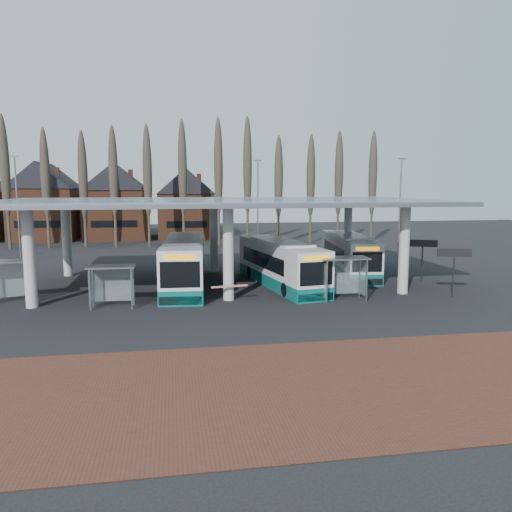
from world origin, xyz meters
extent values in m
plane|color=black|center=(0.00, 0.00, 0.00)|extent=(140.00, 140.00, 0.00)
cube|color=#582E23|center=(0.00, -12.00, 0.01)|extent=(70.00, 10.00, 0.03)
cylinder|color=silver|center=(-12.00, 2.50, 3.00)|extent=(0.70, 0.70, 6.00)
cylinder|color=silver|center=(-12.00, 13.50, 3.00)|extent=(0.70, 0.70, 6.00)
cylinder|color=silver|center=(0.00, 2.50, 3.00)|extent=(0.70, 0.70, 6.00)
cylinder|color=silver|center=(0.00, 13.50, 3.00)|extent=(0.70, 0.70, 6.00)
cylinder|color=silver|center=(12.00, 2.50, 3.00)|extent=(0.70, 0.70, 6.00)
cylinder|color=silver|center=(12.00, 13.50, 3.00)|extent=(0.70, 0.70, 6.00)
cube|color=gray|center=(0.00, 8.00, 6.25)|extent=(32.00, 16.00, 0.12)
cube|color=silver|center=(0.00, 8.00, 6.32)|extent=(31.50, 15.50, 0.04)
cone|color=#473D33|center=(-22.00, 33.00, 7.25)|extent=(0.36, 0.36, 14.50)
ellipsoid|color=#473D33|center=(-22.00, 33.00, 8.99)|extent=(1.10, 1.10, 11.02)
cone|color=#473D33|center=(-18.00, 33.00, 7.25)|extent=(0.36, 0.36, 14.50)
ellipsoid|color=#473D33|center=(-18.00, 33.00, 8.99)|extent=(1.10, 1.10, 11.02)
cone|color=#473D33|center=(-14.00, 33.00, 7.25)|extent=(0.36, 0.36, 14.50)
ellipsoid|color=#473D33|center=(-14.00, 33.00, 8.99)|extent=(1.10, 1.10, 11.02)
cone|color=#473D33|center=(-10.00, 33.00, 7.25)|extent=(0.36, 0.36, 14.50)
ellipsoid|color=#473D33|center=(-10.00, 33.00, 8.99)|extent=(1.10, 1.10, 11.02)
cone|color=#473D33|center=(-6.00, 33.00, 7.25)|extent=(0.36, 0.36, 14.50)
ellipsoid|color=#473D33|center=(-6.00, 33.00, 8.99)|extent=(1.10, 1.10, 11.02)
cone|color=#473D33|center=(-2.00, 33.00, 7.25)|extent=(0.36, 0.36, 14.50)
ellipsoid|color=#473D33|center=(-2.00, 33.00, 8.99)|extent=(1.10, 1.10, 11.02)
cone|color=#473D33|center=(2.00, 33.00, 7.25)|extent=(0.36, 0.36, 14.50)
ellipsoid|color=#473D33|center=(2.00, 33.00, 8.99)|extent=(1.10, 1.10, 11.02)
cone|color=#473D33|center=(6.00, 33.00, 7.25)|extent=(0.36, 0.36, 14.50)
ellipsoid|color=#473D33|center=(6.00, 33.00, 8.99)|extent=(1.10, 1.10, 11.02)
cone|color=#473D33|center=(10.00, 33.00, 7.25)|extent=(0.36, 0.36, 14.50)
ellipsoid|color=#473D33|center=(10.00, 33.00, 8.99)|extent=(1.10, 1.10, 11.02)
cone|color=#473D33|center=(14.00, 33.00, 7.25)|extent=(0.36, 0.36, 14.50)
ellipsoid|color=#473D33|center=(14.00, 33.00, 8.99)|extent=(1.10, 1.10, 11.02)
cone|color=#473D33|center=(18.00, 33.00, 7.25)|extent=(0.36, 0.36, 14.50)
ellipsoid|color=#473D33|center=(18.00, 33.00, 8.99)|extent=(1.10, 1.10, 11.02)
cone|color=#473D33|center=(22.00, 33.00, 7.25)|extent=(0.36, 0.36, 14.50)
ellipsoid|color=#473D33|center=(22.00, 33.00, 8.99)|extent=(1.10, 1.10, 11.02)
cube|color=brown|center=(-20.50, 44.00, 3.50)|extent=(8.00, 10.00, 7.00)
pyramid|color=black|center=(-20.50, 44.00, 10.50)|extent=(8.30, 10.30, 3.50)
cube|color=brown|center=(-11.00, 44.00, 3.50)|extent=(8.00, 10.00, 7.00)
pyramid|color=black|center=(-11.00, 44.00, 10.50)|extent=(8.30, 10.30, 3.50)
cube|color=brown|center=(-1.50, 44.00, 3.50)|extent=(8.00, 10.00, 7.00)
pyramid|color=black|center=(-1.50, 44.00, 10.50)|extent=(8.30, 10.30, 3.50)
cylinder|color=slate|center=(-18.00, 22.00, 5.00)|extent=(0.16, 0.16, 10.00)
cube|color=slate|center=(-18.00, 22.00, 10.10)|extent=(0.80, 0.15, 0.15)
cylinder|color=slate|center=(6.00, 26.00, 5.00)|extent=(0.16, 0.16, 10.00)
cube|color=slate|center=(6.00, 26.00, 10.10)|extent=(0.80, 0.15, 0.15)
cylinder|color=slate|center=(20.00, 20.00, 5.00)|extent=(0.16, 0.16, 10.00)
cube|color=slate|center=(20.00, 20.00, 10.10)|extent=(0.80, 0.15, 0.15)
cube|color=white|center=(-2.67, 7.53, 1.93)|extent=(3.60, 13.04, 3.01)
cube|color=#0C5C57|center=(-2.67, 7.53, 0.48)|extent=(3.62, 13.07, 0.97)
cube|color=white|center=(-2.67, 7.53, 3.49)|extent=(2.98, 7.88, 0.19)
cube|color=black|center=(-2.64, 8.07, 2.04)|extent=(3.40, 9.45, 1.18)
cube|color=black|center=(-3.10, 1.12, 1.99)|extent=(2.41, 0.23, 1.61)
cube|color=black|center=(-2.24, 13.94, 2.04)|extent=(2.33, 0.22, 1.29)
cube|color=orange|center=(-3.10, 1.12, 3.06)|extent=(1.92, 0.18, 0.32)
cube|color=black|center=(-3.10, 1.13, 0.38)|extent=(2.60, 0.26, 0.54)
cylinder|color=black|center=(-4.18, 3.54, 0.52)|extent=(0.37, 1.05, 1.03)
cylinder|color=black|center=(-1.71, 3.37, 0.52)|extent=(0.37, 1.05, 1.03)
cylinder|color=black|center=(-3.66, 11.36, 0.52)|extent=(0.37, 1.05, 1.03)
cylinder|color=black|center=(-1.18, 11.20, 0.52)|extent=(0.37, 1.05, 1.03)
cube|color=white|center=(4.34, 6.70, 1.80)|extent=(4.52, 12.29, 2.81)
cube|color=#0C5C57|center=(4.34, 6.70, 0.45)|extent=(4.54, 12.31, 0.90)
cube|color=white|center=(4.34, 6.70, 3.26)|extent=(3.47, 7.50, 0.18)
cube|color=black|center=(4.25, 7.20, 1.90)|extent=(4.00, 8.97, 1.10)
cube|color=black|center=(5.33, 0.79, 1.85)|extent=(2.23, 0.43, 1.50)
cube|color=black|center=(3.34, 12.61, 1.90)|extent=(2.15, 0.42, 1.20)
cube|color=orange|center=(5.33, 0.79, 2.86)|extent=(1.77, 0.35, 0.30)
cube|color=black|center=(5.33, 0.80, 0.35)|extent=(2.41, 0.48, 0.50)
cylinder|color=black|center=(3.83, 2.75, 0.48)|extent=(0.44, 1.00, 0.96)
cylinder|color=black|center=(6.11, 3.14, 0.48)|extent=(0.44, 1.00, 0.96)
cylinder|color=black|center=(2.61, 9.97, 0.48)|extent=(0.44, 1.00, 0.96)
cylinder|color=black|center=(4.89, 10.36, 0.48)|extent=(0.44, 1.00, 0.96)
cube|color=white|center=(11.21, 10.94, 1.77)|extent=(3.96, 11.99, 2.75)
cube|color=#0C5C57|center=(11.21, 10.94, 0.44)|extent=(3.99, 12.01, 0.88)
cube|color=white|center=(11.21, 10.94, 3.19)|extent=(3.12, 7.29, 0.18)
cube|color=black|center=(11.27, 11.42, 1.86)|extent=(3.59, 8.73, 1.08)
cube|color=black|center=(10.47, 5.12, 1.81)|extent=(2.19, 0.34, 1.47)
cube|color=black|center=(11.94, 16.75, 1.86)|extent=(2.12, 0.33, 1.18)
cube|color=orange|center=(10.47, 5.12, 2.80)|extent=(1.74, 0.27, 0.29)
cube|color=black|center=(10.47, 5.13, 0.34)|extent=(2.37, 0.38, 0.49)
cylinder|color=black|center=(9.61, 7.38, 0.47)|extent=(0.39, 0.97, 0.94)
cylinder|color=black|center=(11.86, 7.10, 0.47)|extent=(0.39, 0.97, 0.94)
cylinder|color=black|center=(10.51, 14.48, 0.47)|extent=(0.39, 0.97, 0.94)
cylinder|color=black|center=(12.76, 14.20, 0.47)|extent=(0.39, 0.97, 0.94)
cube|color=gray|center=(-12.47, 3.38, 1.32)|extent=(0.10, 0.10, 2.64)
cube|color=gray|center=(-12.76, 4.51, 1.32)|extent=(0.10, 0.10, 2.64)
cube|color=gray|center=(-13.84, 3.63, 2.69)|extent=(3.23, 2.17, 0.11)
cube|color=silver|center=(-14.00, 4.24, 1.37)|extent=(2.46, 0.68, 2.11)
cube|color=silver|center=(-12.56, 3.96, 1.37)|extent=(0.33, 1.13, 2.11)
cube|color=gray|center=(-8.36, 0.96, 1.24)|extent=(0.08, 0.08, 2.49)
cube|color=gray|center=(-5.97, 0.92, 1.24)|extent=(0.08, 0.08, 2.49)
cube|color=gray|center=(-8.34, 2.05, 1.24)|extent=(0.08, 0.08, 2.49)
cube|color=gray|center=(-5.95, 2.01, 1.24)|extent=(0.08, 0.08, 2.49)
cube|color=gray|center=(-7.15, 1.49, 2.54)|extent=(2.81, 1.44, 0.10)
cube|color=silver|center=(-7.14, 2.08, 1.29)|extent=(2.39, 0.08, 1.99)
cube|color=silver|center=(-8.40, 1.51, 1.29)|extent=(0.06, 1.09, 1.99)
cube|color=silver|center=(-5.91, 1.46, 1.29)|extent=(0.06, 1.09, 1.99)
cube|color=gray|center=(5.92, 0.43, 1.36)|extent=(0.09, 0.09, 2.72)
cube|color=gray|center=(8.53, 0.42, 1.36)|extent=(0.09, 0.09, 2.72)
cube|color=gray|center=(5.92, 1.62, 1.36)|extent=(0.09, 0.09, 2.72)
cube|color=gray|center=(8.53, 1.61, 1.36)|extent=(0.09, 0.09, 2.72)
cube|color=gray|center=(7.22, 1.02, 2.77)|extent=(3.05, 1.53, 0.11)
cube|color=silver|center=(7.23, 1.67, 1.41)|extent=(2.61, 0.05, 2.17)
cube|color=silver|center=(5.87, 1.03, 1.41)|extent=(0.05, 1.19, 2.17)
cube|color=silver|center=(8.58, 1.02, 1.41)|extent=(0.05, 1.19, 2.17)
cylinder|color=black|center=(14.79, 0.94, 1.58)|extent=(0.10, 0.10, 3.16)
cube|color=black|center=(14.79, 0.94, 2.96)|extent=(2.13, 0.69, 0.54)
cylinder|color=black|center=(15.52, 6.53, 1.57)|extent=(0.10, 0.10, 3.13)
cube|color=black|center=(15.52, 6.53, 2.94)|extent=(2.02, 0.97, 0.54)
cube|color=black|center=(-0.01, 2.42, 0.59)|extent=(0.09, 0.09, 1.18)
cube|color=red|center=(-0.01, 1.88, 1.02)|extent=(2.35, 0.45, 0.11)
camera|label=1|loc=(-3.55, -28.90, 7.28)|focal=35.00mm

